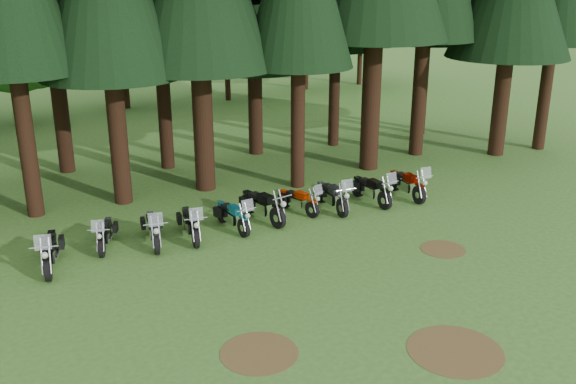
{
  "coord_description": "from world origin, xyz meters",
  "views": [
    {
      "loc": [
        -8.24,
        -13.39,
        8.22
      ],
      "look_at": [
        1.42,
        5.0,
        1.0
      ],
      "focal_mm": 40.0,
      "sensor_mm": 36.0,
      "label": 1
    }
  ],
  "objects_px": {
    "motorcycle_2": "(153,230)",
    "motorcycle_5": "(262,207)",
    "motorcycle_0": "(50,252)",
    "motorcycle_8": "(371,190)",
    "motorcycle_1": "(105,235)",
    "motorcycle_4": "(233,217)",
    "motorcycle_3": "(191,225)",
    "motorcycle_6": "(298,201)",
    "motorcycle_7": "(332,197)",
    "motorcycle_9": "(407,185)"
  },
  "relations": [
    {
      "from": "motorcycle_4",
      "to": "motorcycle_7",
      "type": "distance_m",
      "value": 3.89
    },
    {
      "from": "motorcycle_2",
      "to": "motorcycle_4",
      "type": "height_order",
      "value": "motorcycle_2"
    },
    {
      "from": "motorcycle_1",
      "to": "motorcycle_3",
      "type": "bearing_deg",
      "value": 9.16
    },
    {
      "from": "motorcycle_3",
      "to": "motorcycle_4",
      "type": "height_order",
      "value": "motorcycle_3"
    },
    {
      "from": "motorcycle_3",
      "to": "motorcycle_6",
      "type": "xyz_separation_m",
      "value": [
        4.17,
        0.43,
        -0.05
      ]
    },
    {
      "from": "motorcycle_0",
      "to": "motorcycle_1",
      "type": "height_order",
      "value": "motorcycle_0"
    },
    {
      "from": "motorcycle_1",
      "to": "motorcycle_4",
      "type": "height_order",
      "value": "motorcycle_4"
    },
    {
      "from": "motorcycle_4",
      "to": "motorcycle_1",
      "type": "bearing_deg",
      "value": 167.27
    },
    {
      "from": "motorcycle_4",
      "to": "motorcycle_3",
      "type": "bearing_deg",
      "value": 176.52
    },
    {
      "from": "motorcycle_1",
      "to": "motorcycle_6",
      "type": "distance_m",
      "value": 6.78
    },
    {
      "from": "motorcycle_2",
      "to": "motorcycle_3",
      "type": "relative_size",
      "value": 1.01
    },
    {
      "from": "motorcycle_3",
      "to": "motorcycle_9",
      "type": "bearing_deg",
      "value": 8.64
    },
    {
      "from": "motorcycle_8",
      "to": "motorcycle_9",
      "type": "relative_size",
      "value": 0.98
    },
    {
      "from": "motorcycle_6",
      "to": "motorcycle_7",
      "type": "height_order",
      "value": "motorcycle_7"
    },
    {
      "from": "motorcycle_3",
      "to": "motorcycle_0",
      "type": "bearing_deg",
      "value": -168.65
    },
    {
      "from": "motorcycle_9",
      "to": "motorcycle_0",
      "type": "bearing_deg",
      "value": -176.17
    },
    {
      "from": "motorcycle_4",
      "to": "motorcycle_7",
      "type": "xyz_separation_m",
      "value": [
        3.89,
        0.06,
        0.04
      ]
    },
    {
      "from": "motorcycle_4",
      "to": "motorcycle_7",
      "type": "height_order",
      "value": "motorcycle_7"
    },
    {
      "from": "motorcycle_6",
      "to": "motorcycle_8",
      "type": "xyz_separation_m",
      "value": [
        2.88,
        -0.37,
        0.07
      ]
    },
    {
      "from": "motorcycle_3",
      "to": "motorcycle_6",
      "type": "distance_m",
      "value": 4.19
    },
    {
      "from": "motorcycle_7",
      "to": "motorcycle_8",
      "type": "xyz_separation_m",
      "value": [
        1.67,
        -0.06,
        -0.0
      ]
    },
    {
      "from": "motorcycle_0",
      "to": "motorcycle_4",
      "type": "height_order",
      "value": "motorcycle_0"
    },
    {
      "from": "motorcycle_4",
      "to": "motorcycle_6",
      "type": "bearing_deg",
      "value": 2.14
    },
    {
      "from": "motorcycle_3",
      "to": "motorcycle_6",
      "type": "relative_size",
      "value": 1.14
    },
    {
      "from": "motorcycle_2",
      "to": "motorcycle_1",
      "type": "bearing_deg",
      "value": 172.88
    },
    {
      "from": "motorcycle_5",
      "to": "motorcycle_7",
      "type": "distance_m",
      "value": 2.68
    },
    {
      "from": "motorcycle_9",
      "to": "motorcycle_5",
      "type": "bearing_deg",
      "value": 179.55
    },
    {
      "from": "motorcycle_0",
      "to": "motorcycle_8",
      "type": "xyz_separation_m",
      "value": [
        11.39,
        0.25,
        -0.01
      ]
    },
    {
      "from": "motorcycle_2",
      "to": "motorcycle_4",
      "type": "bearing_deg",
      "value": 9.49
    },
    {
      "from": "motorcycle_6",
      "to": "motorcycle_9",
      "type": "distance_m",
      "value": 4.46
    },
    {
      "from": "motorcycle_7",
      "to": "motorcycle_5",
      "type": "bearing_deg",
      "value": 179.35
    },
    {
      "from": "motorcycle_5",
      "to": "motorcycle_6",
      "type": "bearing_deg",
      "value": -7.09
    },
    {
      "from": "motorcycle_0",
      "to": "motorcycle_1",
      "type": "distance_m",
      "value": 1.89
    },
    {
      "from": "motorcycle_7",
      "to": "motorcycle_2",
      "type": "bearing_deg",
      "value": -175.86
    },
    {
      "from": "motorcycle_3",
      "to": "motorcycle_9",
      "type": "distance_m",
      "value": 8.61
    },
    {
      "from": "motorcycle_1",
      "to": "motorcycle_5",
      "type": "distance_m",
      "value": 5.32
    },
    {
      "from": "motorcycle_2",
      "to": "motorcycle_9",
      "type": "bearing_deg",
      "value": 9.74
    },
    {
      "from": "motorcycle_6",
      "to": "motorcycle_4",
      "type": "bearing_deg",
      "value": 170.94
    },
    {
      "from": "motorcycle_1",
      "to": "motorcycle_4",
      "type": "relative_size",
      "value": 0.92
    },
    {
      "from": "motorcycle_2",
      "to": "motorcycle_4",
      "type": "distance_m",
      "value": 2.68
    },
    {
      "from": "motorcycle_3",
      "to": "motorcycle_5",
      "type": "distance_m",
      "value": 2.73
    },
    {
      "from": "motorcycle_6",
      "to": "motorcycle_9",
      "type": "height_order",
      "value": "motorcycle_9"
    },
    {
      "from": "motorcycle_4",
      "to": "motorcycle_6",
      "type": "relative_size",
      "value": 1.09
    },
    {
      "from": "motorcycle_1",
      "to": "motorcycle_6",
      "type": "xyz_separation_m",
      "value": [
        6.78,
        -0.13,
        -0.01
      ]
    },
    {
      "from": "motorcycle_2",
      "to": "motorcycle_5",
      "type": "bearing_deg",
      "value": 13.92
    },
    {
      "from": "motorcycle_0",
      "to": "motorcycle_3",
      "type": "distance_m",
      "value": 4.35
    },
    {
      "from": "motorcycle_3",
      "to": "motorcycle_1",
      "type": "bearing_deg",
      "value": 176.74
    },
    {
      "from": "motorcycle_1",
      "to": "motorcycle_5",
      "type": "relative_size",
      "value": 0.82
    },
    {
      "from": "motorcycle_2",
      "to": "motorcycle_8",
      "type": "relative_size",
      "value": 0.99
    },
    {
      "from": "motorcycle_3",
      "to": "motorcycle_4",
      "type": "relative_size",
      "value": 1.04
    }
  ]
}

